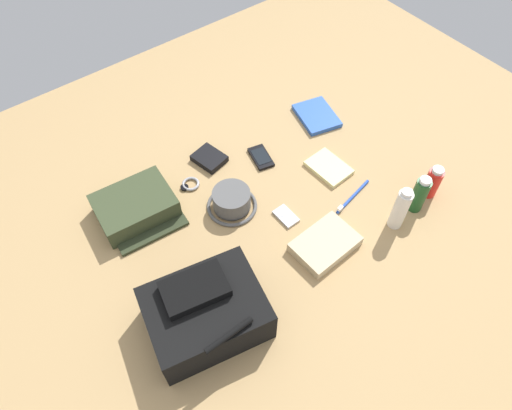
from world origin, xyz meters
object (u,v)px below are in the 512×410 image
object	(u,v)px
toothpaste_tube	(400,209)
folded_towel	(325,244)
backpack	(206,312)
paperback_novel	(317,116)
media_player	(286,216)
toothbrush	(351,198)
cell_phone	(261,157)
toiletry_pouch	(136,207)
wallet	(209,158)
shampoo_bottle	(419,194)
notepad	(329,168)
wristwatch	(190,184)
sunscreen_spray	(433,182)
bucket_hat	(232,201)

from	to	relation	value
toothpaste_tube	folded_towel	size ratio (longest dim) A/B	0.87
backpack	paperback_novel	bearing A→B (deg)	-151.38
media_player	toothbrush	size ratio (longest dim) A/B	0.46
toothpaste_tube	toothbrush	bearing A→B (deg)	-75.55
toothpaste_tube	cell_phone	size ratio (longest dim) A/B	1.41
toothpaste_tube	toiletry_pouch	bearing A→B (deg)	-40.10
toiletry_pouch	wallet	size ratio (longest dim) A/B	2.39
shampoo_bottle	toothpaste_tube	bearing A→B (deg)	3.74
backpack	cell_phone	xyz separation A→B (m)	(-0.51, -0.41, -0.06)
wallet	toiletry_pouch	bearing A→B (deg)	-2.95
wallet	notepad	bearing A→B (deg)	124.98
cell_phone	backpack	bearing A→B (deg)	38.70
wristwatch	toothbrush	distance (m)	0.56
cell_phone	toothbrush	size ratio (longest dim) A/B	0.67
shampoo_bottle	media_player	distance (m)	0.44
shampoo_bottle	wallet	size ratio (longest dim) A/B	1.35
toothbrush	shampoo_bottle	bearing A→B (deg)	133.31
wallet	media_player	bearing A→B (deg)	87.29
notepad	folded_towel	world-z (taller)	folded_towel
shampoo_bottle	toothbrush	world-z (taller)	shampoo_bottle
toothpaste_tube	media_player	distance (m)	0.37
sunscreen_spray	shampoo_bottle	size ratio (longest dim) A/B	0.86
bucket_hat	sunscreen_spray	distance (m)	0.68
shampoo_bottle	media_player	xyz separation A→B (m)	(0.37, -0.23, -0.07)
bucket_hat	toothpaste_tube	world-z (taller)	toothpaste_tube
sunscreen_spray	toothbrush	distance (m)	0.27
toiletry_pouch	toothpaste_tube	bearing A→B (deg)	139.90
sunscreen_spray	toothpaste_tube	distance (m)	0.19
sunscreen_spray	toothbrush	bearing A→B (deg)	-31.64
sunscreen_spray	wristwatch	distance (m)	0.83
toiletry_pouch	cell_phone	bearing A→B (deg)	173.74
wristwatch	wallet	size ratio (longest dim) A/B	0.65
toothpaste_tube	cell_phone	distance (m)	0.53
wristwatch	folded_towel	distance (m)	0.52
toothpaste_tube	media_player	xyz separation A→B (m)	(0.27, -0.24, -0.08)
backpack	toiletry_pouch	xyz separation A→B (m)	(-0.03, -0.46, -0.03)
shampoo_bottle	toothpaste_tube	xyz separation A→B (m)	(0.10, 0.01, 0.01)
backpack	wallet	bearing A→B (deg)	-124.44
toiletry_pouch	bucket_hat	bearing A→B (deg)	147.94
bucket_hat	media_player	xyz separation A→B (m)	(-0.12, 0.14, -0.03)
toiletry_pouch	media_player	xyz separation A→B (m)	(-0.38, 0.31, -0.03)
sunscreen_spray	wallet	bearing A→B (deg)	-48.49
cell_phone	folded_towel	distance (m)	0.43
backpack	media_player	xyz separation A→B (m)	(-0.41, -0.15, -0.07)
sunscreen_spray	folded_towel	distance (m)	0.44
toiletry_pouch	toothbrush	world-z (taller)	toiletry_pouch
wallet	folded_towel	size ratio (longest dim) A/B	0.55
media_player	notepad	world-z (taller)	notepad
sunscreen_spray	bucket_hat	bearing A→B (deg)	-32.35
bucket_hat	folded_towel	bearing A→B (deg)	114.64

